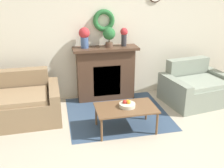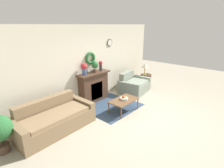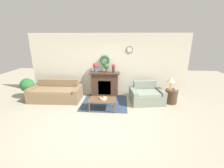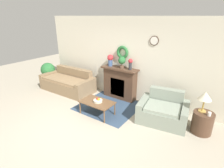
{
  "view_description": "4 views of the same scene",
  "coord_description": "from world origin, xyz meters",
  "px_view_note": "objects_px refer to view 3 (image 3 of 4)",
  "views": [
    {
      "loc": [
        -1.07,
        -2.68,
        2.25
      ],
      "look_at": [
        -0.18,
        1.37,
        0.65
      ],
      "focal_mm": 42.0,
      "sensor_mm": 36.0,
      "label": 1
    },
    {
      "loc": [
        -4.14,
        -2.18,
        2.69
      ],
      "look_at": [
        -0.08,
        1.42,
        0.84
      ],
      "focal_mm": 28.0,
      "sensor_mm": 36.0,
      "label": 2
    },
    {
      "loc": [
        0.65,
        -3.97,
        2.54
      ],
      "look_at": [
        0.26,
        1.41,
        0.84
      ],
      "focal_mm": 24.0,
      "sensor_mm": 36.0,
      "label": 3
    },
    {
      "loc": [
        2.84,
        -2.49,
        2.7
      ],
      "look_at": [
        0.16,
        1.4,
        0.85
      ],
      "focal_mm": 28.0,
      "sensor_mm": 36.0,
      "label": 4
    }
  ],
  "objects_px": {
    "couch_left": "(56,93)",
    "potted_plant_on_mantel": "(106,67)",
    "vase_on_mantel_left": "(95,67)",
    "vase_on_mantel_right": "(113,68)",
    "loveseat_right": "(146,95)",
    "side_table_by_loveseat": "(171,96)",
    "table_lamp": "(171,80)",
    "fireplace": "(105,84)",
    "mug": "(176,89)",
    "potted_plant_floor_by_couch": "(27,86)",
    "coffee_table": "(103,100)",
    "fruit_bowl": "(103,98)"
  },
  "relations": [
    {
      "from": "fruit_bowl",
      "to": "mug",
      "type": "distance_m",
      "value": 2.82
    },
    {
      "from": "coffee_table",
      "to": "fruit_bowl",
      "type": "distance_m",
      "value": 0.08
    },
    {
      "from": "side_table_by_loveseat",
      "to": "vase_on_mantel_left",
      "type": "distance_m",
      "value": 3.33
    },
    {
      "from": "fireplace",
      "to": "table_lamp",
      "type": "height_order",
      "value": "fireplace"
    },
    {
      "from": "fireplace",
      "to": "mug",
      "type": "bearing_deg",
      "value": -12.5
    },
    {
      "from": "vase_on_mantel_left",
      "to": "potted_plant_on_mantel",
      "type": "relative_size",
      "value": 1.03
    },
    {
      "from": "fruit_bowl",
      "to": "potted_plant_on_mantel",
      "type": "distance_m",
      "value": 1.57
    },
    {
      "from": "vase_on_mantel_right",
      "to": "couch_left",
      "type": "bearing_deg",
      "value": -166.28
    },
    {
      "from": "coffee_table",
      "to": "mug",
      "type": "relative_size",
      "value": 10.19
    },
    {
      "from": "mug",
      "to": "vase_on_mantel_left",
      "type": "distance_m",
      "value": 3.37
    },
    {
      "from": "side_table_by_loveseat",
      "to": "fireplace",
      "type": "bearing_deg",
      "value": 168.73
    },
    {
      "from": "fruit_bowl",
      "to": "vase_on_mantel_left",
      "type": "bearing_deg",
      "value": 110.56
    },
    {
      "from": "table_lamp",
      "to": "couch_left",
      "type": "bearing_deg",
      "value": -179.04
    },
    {
      "from": "loveseat_right",
      "to": "fruit_bowl",
      "type": "height_order",
      "value": "loveseat_right"
    },
    {
      "from": "table_lamp",
      "to": "potted_plant_on_mantel",
      "type": "distance_m",
      "value": 2.65
    },
    {
      "from": "fruit_bowl",
      "to": "vase_on_mantel_right",
      "type": "relative_size",
      "value": 0.72
    },
    {
      "from": "table_lamp",
      "to": "potted_plant_floor_by_couch",
      "type": "distance_m",
      "value": 5.91
    },
    {
      "from": "table_lamp",
      "to": "potted_plant_on_mantel",
      "type": "relative_size",
      "value": 1.34
    },
    {
      "from": "potted_plant_on_mantel",
      "to": "potted_plant_floor_by_couch",
      "type": "height_order",
      "value": "potted_plant_on_mantel"
    },
    {
      "from": "vase_on_mantel_right",
      "to": "fireplace",
      "type": "bearing_deg",
      "value": -179.16
    },
    {
      "from": "vase_on_mantel_left",
      "to": "potted_plant_floor_by_couch",
      "type": "height_order",
      "value": "vase_on_mantel_left"
    },
    {
      "from": "loveseat_right",
      "to": "table_lamp",
      "type": "relative_size",
      "value": 2.72
    },
    {
      "from": "side_table_by_loveseat",
      "to": "mug",
      "type": "distance_m",
      "value": 0.35
    },
    {
      "from": "loveseat_right",
      "to": "table_lamp",
      "type": "distance_m",
      "value": 1.12
    },
    {
      "from": "loveseat_right",
      "to": "side_table_by_loveseat",
      "type": "height_order",
      "value": "loveseat_right"
    },
    {
      "from": "table_lamp",
      "to": "vase_on_mantel_left",
      "type": "bearing_deg",
      "value": 170.74
    },
    {
      "from": "couch_left",
      "to": "potted_plant_on_mantel",
      "type": "relative_size",
      "value": 5.44
    },
    {
      "from": "table_lamp",
      "to": "potted_plant_floor_by_couch",
      "type": "height_order",
      "value": "table_lamp"
    },
    {
      "from": "potted_plant_floor_by_couch",
      "to": "mug",
      "type": "bearing_deg",
      "value": -1.1
    },
    {
      "from": "fruit_bowl",
      "to": "potted_plant_floor_by_couch",
      "type": "height_order",
      "value": "potted_plant_floor_by_couch"
    },
    {
      "from": "coffee_table",
      "to": "potted_plant_floor_by_couch",
      "type": "height_order",
      "value": "potted_plant_floor_by_couch"
    },
    {
      "from": "couch_left",
      "to": "coffee_table",
      "type": "relative_size",
      "value": 2.15
    },
    {
      "from": "potted_plant_on_mantel",
      "to": "side_table_by_loveseat",
      "type": "bearing_deg",
      "value": -11.28
    },
    {
      "from": "side_table_by_loveseat",
      "to": "coffee_table",
      "type": "bearing_deg",
      "value": -163.47
    },
    {
      "from": "loveseat_right",
      "to": "vase_on_mantel_left",
      "type": "distance_m",
      "value": 2.44
    },
    {
      "from": "coffee_table",
      "to": "table_lamp",
      "type": "bearing_deg",
      "value": 17.87
    },
    {
      "from": "couch_left",
      "to": "coffee_table",
      "type": "distance_m",
      "value": 2.19
    },
    {
      "from": "vase_on_mantel_left",
      "to": "vase_on_mantel_right",
      "type": "bearing_deg",
      "value": 0.0
    },
    {
      "from": "couch_left",
      "to": "vase_on_mantel_left",
      "type": "height_order",
      "value": "vase_on_mantel_left"
    },
    {
      "from": "fireplace",
      "to": "potted_plant_floor_by_couch",
      "type": "distance_m",
      "value": 3.27
    },
    {
      "from": "fireplace",
      "to": "fruit_bowl",
      "type": "distance_m",
      "value": 1.32
    },
    {
      "from": "side_table_by_loveseat",
      "to": "potted_plant_floor_by_couch",
      "type": "distance_m",
      "value": 5.96
    },
    {
      "from": "table_lamp",
      "to": "potted_plant_floor_by_couch",
      "type": "relative_size",
      "value": 0.58
    },
    {
      "from": "coffee_table",
      "to": "table_lamp",
      "type": "distance_m",
      "value": 2.78
    },
    {
      "from": "vase_on_mantel_left",
      "to": "coffee_table",
      "type": "bearing_deg",
      "value": -70.56
    },
    {
      "from": "potted_plant_floor_by_couch",
      "to": "loveseat_right",
      "type": "bearing_deg",
      "value": -0.47
    },
    {
      "from": "mug",
      "to": "table_lamp",
      "type": "bearing_deg",
      "value": 141.84
    },
    {
      "from": "vase_on_mantel_left",
      "to": "potted_plant_on_mantel",
      "type": "height_order",
      "value": "vase_on_mantel_left"
    },
    {
      "from": "couch_left",
      "to": "potted_plant_on_mantel",
      "type": "height_order",
      "value": "potted_plant_on_mantel"
    },
    {
      "from": "mug",
      "to": "vase_on_mantel_left",
      "type": "relative_size",
      "value": 0.24
    }
  ]
}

